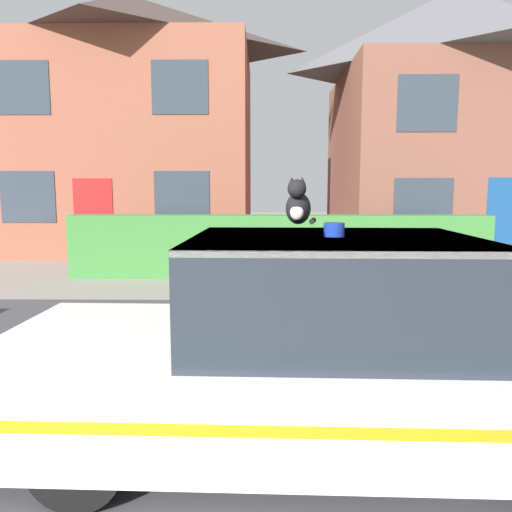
% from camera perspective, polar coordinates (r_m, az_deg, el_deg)
% --- Properties ---
extents(road_strip, '(28.00, 6.16, 0.01)m').
position_cam_1_polar(road_strip, '(5.36, -10.51, -12.24)').
color(road_strip, '#424247').
rests_on(road_strip, ground).
extents(garden_hedge, '(8.63, 0.58, 1.29)m').
position_cam_1_polar(garden_hedge, '(10.38, 2.59, 1.13)').
color(garden_hedge, '#3D7F38').
rests_on(garden_hedge, ground).
extents(police_car, '(4.41, 1.95, 1.58)m').
position_cam_1_polar(police_car, '(3.63, 6.81, -10.57)').
color(police_car, black).
rests_on(police_car, road_strip).
extents(cat, '(0.24, 0.33, 0.31)m').
position_cam_1_polar(cat, '(3.25, 4.85, 5.79)').
color(cat, black).
rests_on(cat, police_car).
extents(house_left, '(7.49, 5.47, 7.45)m').
position_cam_1_polar(house_left, '(15.90, -14.28, 14.49)').
color(house_left, '#93513D').
rests_on(house_left, ground).
extents(house_right, '(7.07, 6.28, 7.55)m').
position_cam_1_polar(house_right, '(16.15, 22.06, 14.31)').
color(house_right, brown).
rests_on(house_right, ground).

